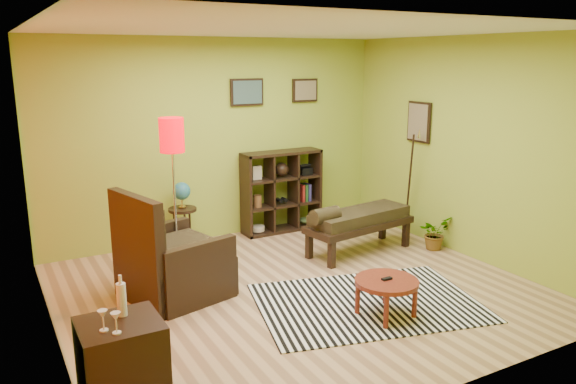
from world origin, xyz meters
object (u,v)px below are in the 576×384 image
side_cabinet (122,365)px  bench (357,220)px  potted_plant (434,236)px  cube_shelf (283,191)px  floor_lamp (172,150)px  globe_table (182,199)px  coffee_table (387,285)px  armchair (170,265)px

side_cabinet → bench: size_ratio=0.63×
side_cabinet → potted_plant: 4.76m
cube_shelf → bench: cube_shelf is taller
side_cabinet → floor_lamp: size_ratio=0.53×
globe_table → side_cabinet: bearing=-115.8°
cube_shelf → coffee_table: bearing=-98.9°
coffee_table → armchair: bearing=138.8°
coffee_table → floor_lamp: size_ratio=0.34×
armchair → floor_lamp: (0.23, 0.44, 1.16)m
side_cabinet → cube_shelf: 4.53m
side_cabinet → floor_lamp: (1.14, 2.21, 1.18)m
coffee_table → globe_table: 3.17m
cube_shelf → potted_plant: 2.26m
armchair → globe_table: (0.64, 1.44, 0.33)m
armchair → side_cabinet: size_ratio=1.19×
armchair → globe_table: bearing=66.2°
armchair → cube_shelf: 2.68m
floor_lamp → globe_table: floor_lamp is taller
side_cabinet → potted_plant: bearing=19.0°
armchair → side_cabinet: (-0.91, -1.77, -0.01)m
armchair → cube_shelf: bearing=34.5°
bench → globe_table: bearing=146.6°
armchair → globe_table: 1.61m
side_cabinet → globe_table: side_cabinet is taller
coffee_table → cube_shelf: cube_shelf is taller
globe_table → potted_plant: bearing=-29.4°
globe_table → cube_shelf: cube_shelf is taller
side_cabinet → bench: bearing=28.9°
floor_lamp → cube_shelf: (1.97, 1.07, -0.92)m
floor_lamp → bench: bearing=-6.8°
cube_shelf → bench: bearing=-74.3°
coffee_table → side_cabinet: bearing=-174.4°
coffee_table → side_cabinet: size_ratio=0.63×
potted_plant → cube_shelf: bearing=128.6°
coffee_table → armchair: 2.30m
floor_lamp → potted_plant: bearing=-11.2°
coffee_table → bench: bearing=63.0°
side_cabinet → floor_lamp: bearing=62.7°
armchair → coffee_table: bearing=-41.2°
floor_lamp → globe_table: bearing=67.7°
floor_lamp → coffee_table: bearing=-52.5°
coffee_table → potted_plant: (1.86, 1.29, -0.16)m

